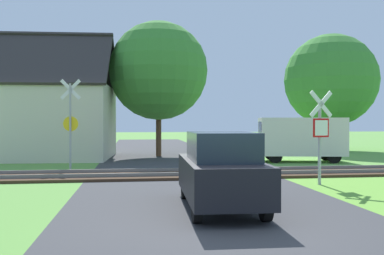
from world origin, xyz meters
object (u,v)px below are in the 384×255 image
tree_far (331,80)px  mail_truck (298,137)px  parked_car (221,170)px  house (53,119)px  crossing_sign_far (70,119)px  tree_center (159,71)px  stop_sign_near (320,131)px

tree_far → mail_truck: tree_far is taller
parked_car → house: bearing=115.2°
crossing_sign_far → parked_car: crossing_sign_far is taller
house → parked_car: bearing=-63.4°
crossing_sign_far → mail_truck: size_ratio=0.75×
crossing_sign_far → tree_center: bearing=64.9°
mail_truck → tree_far: bearing=-24.3°
crossing_sign_far → tree_far: tree_far is taller
stop_sign_near → parked_car: bearing=26.5°
stop_sign_near → house: bearing=-62.1°
stop_sign_near → tree_center: size_ratio=0.38×
stop_sign_near → tree_far: 18.18m
stop_sign_near → crossing_sign_far: crossing_sign_far is taller
tree_far → parked_car: size_ratio=2.05×
tree_far → crossing_sign_far: bearing=-148.3°
tree_far → stop_sign_near: bearing=-116.8°
tree_center → tree_far: size_ratio=0.96×
mail_truck → house: bearing=83.4°
crossing_sign_far → house: (-1.84, 6.12, 0.07)m
crossing_sign_far → mail_truck: crossing_sign_far is taller
tree_center → mail_truck: 9.02m
crossing_sign_far → tree_center: tree_center is taller
tree_far → parked_car: tree_far is taller
parked_car → mail_truck: bearing=62.4°
parked_car → tree_far: bearing=60.0°
tree_center → mail_truck: tree_center is taller
house → mail_truck: (12.79, -3.98, -0.98)m
house → tree_center: tree_center is taller
tree_far → parked_car: 23.09m
stop_sign_near → tree_center: (-4.46, 12.29, 3.33)m
crossing_sign_far → tree_far: (16.65, 10.30, 2.88)m
crossing_sign_far → mail_truck: bearing=17.9°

